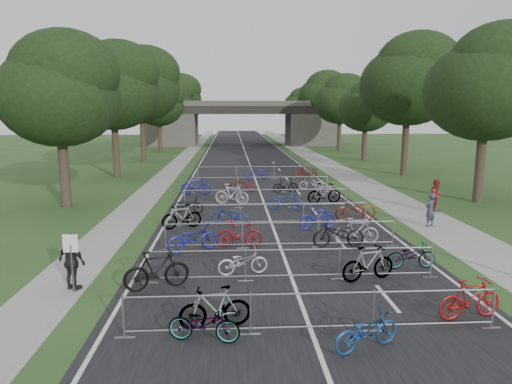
% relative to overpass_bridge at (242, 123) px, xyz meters
% --- Properties ---
extents(ground, '(200.00, 200.00, 0.00)m').
position_rel_overpass_bridge_xyz_m(ground, '(0.00, -65.00, -3.53)').
color(ground, '#28491F').
rests_on(ground, ground).
extents(road, '(11.00, 140.00, 0.01)m').
position_rel_overpass_bridge_xyz_m(road, '(0.00, -15.00, -3.53)').
color(road, black).
rests_on(road, ground).
extents(sidewalk_right, '(3.00, 140.00, 0.01)m').
position_rel_overpass_bridge_xyz_m(sidewalk_right, '(8.00, -15.00, -3.53)').
color(sidewalk_right, gray).
rests_on(sidewalk_right, ground).
extents(sidewalk_left, '(2.00, 140.00, 0.01)m').
position_rel_overpass_bridge_xyz_m(sidewalk_left, '(-7.50, -15.00, -3.53)').
color(sidewalk_left, gray).
rests_on(sidewalk_left, ground).
extents(lane_markings, '(0.12, 140.00, 0.00)m').
position_rel_overpass_bridge_xyz_m(lane_markings, '(0.00, -15.00, -3.53)').
color(lane_markings, silver).
rests_on(lane_markings, ground).
extents(overpass_bridge, '(31.00, 8.00, 7.05)m').
position_rel_overpass_bridge_xyz_m(overpass_bridge, '(0.00, 0.00, 0.00)').
color(overpass_bridge, '#494641').
rests_on(overpass_bridge, ground).
extents(park_sign, '(0.45, 0.06, 1.83)m').
position_rel_overpass_bridge_xyz_m(park_sign, '(-6.80, -62.00, -2.27)').
color(park_sign, '#4C4C51').
rests_on(park_sign, ground).
extents(tree_left_0, '(6.72, 6.72, 10.25)m').
position_rel_overpass_bridge_xyz_m(tree_left_0, '(-11.39, -49.07, 2.96)').
color(tree_left_0, '#33261C').
rests_on(tree_left_0, ground).
extents(tree_right_0, '(7.17, 7.17, 10.93)m').
position_rel_overpass_bridge_xyz_m(tree_right_0, '(13.11, -49.07, 3.39)').
color(tree_right_0, '#33261C').
rests_on(tree_right_0, ground).
extents(tree_left_1, '(7.56, 7.56, 11.53)m').
position_rel_overpass_bridge_xyz_m(tree_left_1, '(-11.39, -37.07, 3.77)').
color(tree_left_1, '#33261C').
rests_on(tree_left_1, ground).
extents(tree_right_1, '(8.18, 8.18, 12.47)m').
position_rel_overpass_bridge_xyz_m(tree_right_1, '(13.11, -37.07, 4.37)').
color(tree_right_1, '#33261C').
rests_on(tree_right_1, ground).
extents(tree_left_2, '(8.40, 8.40, 12.81)m').
position_rel_overpass_bridge_xyz_m(tree_left_2, '(-11.39, -25.07, 4.58)').
color(tree_left_2, '#33261C').
rests_on(tree_left_2, ground).
extents(tree_right_2, '(6.16, 6.16, 9.39)m').
position_rel_overpass_bridge_xyz_m(tree_right_2, '(13.11, -25.07, 2.41)').
color(tree_right_2, '#33261C').
rests_on(tree_right_2, ground).
extents(tree_left_3, '(6.72, 6.72, 10.25)m').
position_rel_overpass_bridge_xyz_m(tree_left_3, '(-11.39, -13.07, 2.96)').
color(tree_left_3, '#33261C').
rests_on(tree_left_3, ground).
extents(tree_right_3, '(7.17, 7.17, 10.93)m').
position_rel_overpass_bridge_xyz_m(tree_right_3, '(13.11, -13.07, 3.39)').
color(tree_right_3, '#33261C').
rests_on(tree_right_3, ground).
extents(tree_left_4, '(7.56, 7.56, 11.53)m').
position_rel_overpass_bridge_xyz_m(tree_left_4, '(-11.39, -1.07, 3.77)').
color(tree_left_4, '#33261C').
rests_on(tree_left_4, ground).
extents(tree_right_4, '(8.18, 8.18, 12.47)m').
position_rel_overpass_bridge_xyz_m(tree_right_4, '(13.11, -1.07, 4.37)').
color(tree_right_4, '#33261C').
rests_on(tree_right_4, ground).
extents(tree_left_5, '(8.40, 8.40, 12.81)m').
position_rel_overpass_bridge_xyz_m(tree_left_5, '(-11.39, 10.93, 4.58)').
color(tree_left_5, '#33261C').
rests_on(tree_left_5, ground).
extents(tree_right_5, '(6.16, 6.16, 9.39)m').
position_rel_overpass_bridge_xyz_m(tree_right_5, '(13.11, 10.93, 2.41)').
color(tree_right_5, '#33261C').
rests_on(tree_right_5, ground).
extents(tree_left_6, '(6.72, 6.72, 10.25)m').
position_rel_overpass_bridge_xyz_m(tree_left_6, '(-11.39, 22.93, 2.96)').
color(tree_left_6, '#33261C').
rests_on(tree_left_6, ground).
extents(tree_right_6, '(7.17, 7.17, 10.93)m').
position_rel_overpass_bridge_xyz_m(tree_right_6, '(13.11, 22.93, 3.39)').
color(tree_right_6, '#33261C').
rests_on(tree_right_6, ground).
extents(barrier_row_0, '(9.70, 0.08, 1.10)m').
position_rel_overpass_bridge_xyz_m(barrier_row_0, '(0.00, -65.00, -2.99)').
color(barrier_row_0, '#989A9F').
rests_on(barrier_row_0, ground).
extents(barrier_row_1, '(9.70, 0.08, 1.10)m').
position_rel_overpass_bridge_xyz_m(barrier_row_1, '(0.00, -61.40, -2.99)').
color(barrier_row_1, '#989A9F').
rests_on(barrier_row_1, ground).
extents(barrier_row_2, '(9.70, 0.08, 1.10)m').
position_rel_overpass_bridge_xyz_m(barrier_row_2, '(0.00, -57.80, -2.99)').
color(barrier_row_2, '#989A9F').
rests_on(barrier_row_2, ground).
extents(barrier_row_3, '(9.70, 0.08, 1.10)m').
position_rel_overpass_bridge_xyz_m(barrier_row_3, '(0.00, -54.00, -2.99)').
color(barrier_row_3, '#989A9F').
rests_on(barrier_row_3, ground).
extents(barrier_row_4, '(9.70, 0.08, 1.10)m').
position_rel_overpass_bridge_xyz_m(barrier_row_4, '(0.00, -50.00, -2.99)').
color(barrier_row_4, '#989A9F').
rests_on(barrier_row_4, ground).
extents(barrier_row_5, '(9.70, 0.08, 1.10)m').
position_rel_overpass_bridge_xyz_m(barrier_row_5, '(0.00, -45.00, -2.99)').
color(barrier_row_5, '#989A9F').
rests_on(barrier_row_5, ground).
extents(barrier_row_6, '(9.70, 0.08, 1.10)m').
position_rel_overpass_bridge_xyz_m(barrier_row_6, '(0.00, -39.00, -2.99)').
color(barrier_row_6, '#989A9F').
rests_on(barrier_row_6, ground).
extents(bike_0, '(1.84, 0.95, 0.92)m').
position_rel_overpass_bridge_xyz_m(bike_0, '(-2.65, -65.27, -3.07)').
color(bike_0, '#989A9F').
rests_on(bike_0, ground).
extents(bike_1, '(1.90, 0.80, 1.11)m').
position_rel_overpass_bridge_xyz_m(bike_1, '(-2.41, -64.59, -2.98)').
color(bike_1, '#989A9F').
rests_on(bike_1, ground).
extents(bike_2, '(1.87, 1.26, 0.93)m').
position_rel_overpass_bridge_xyz_m(bike_2, '(1.10, -65.85, -3.07)').
color(bike_2, navy).
rests_on(bike_2, ground).
extents(bike_3, '(1.93, 0.86, 1.12)m').
position_rel_overpass_bridge_xyz_m(bike_3, '(4.30, -64.44, -2.97)').
color(bike_3, maroon).
rests_on(bike_3, ground).
extents(bike_4, '(2.12, 1.23, 1.23)m').
position_rel_overpass_bridge_xyz_m(bike_4, '(-4.30, -61.87, -2.92)').
color(bike_4, black).
rests_on(bike_4, ground).
extents(bike_5, '(1.79, 0.91, 0.90)m').
position_rel_overpass_bridge_xyz_m(bike_5, '(-1.60, -60.76, -3.08)').
color(bike_5, silver).
rests_on(bike_5, ground).
extents(bike_6, '(2.01, 1.10, 1.16)m').
position_rel_overpass_bridge_xyz_m(bike_6, '(2.44, -61.55, -2.95)').
color(bike_6, '#989A9F').
rests_on(bike_6, ground).
extents(bike_7, '(1.78, 0.71, 0.92)m').
position_rel_overpass_bridge_xyz_m(bike_7, '(4.30, -60.46, -3.07)').
color(bike_7, '#989A9F').
rests_on(bike_7, ground).
extents(bike_8, '(2.21, 1.63, 1.11)m').
position_rel_overpass_bridge_xyz_m(bike_8, '(-3.49, -58.07, -2.98)').
color(bike_8, '#1C1F9C').
rests_on(bike_8, ground).
extents(bike_9, '(1.88, 0.54, 1.12)m').
position_rel_overpass_bridge_xyz_m(bike_9, '(-1.66, -57.60, -2.97)').
color(bike_9, maroon).
rests_on(bike_9, ground).
extents(bike_10, '(2.14, 0.82, 1.11)m').
position_rel_overpass_bridge_xyz_m(bike_10, '(2.36, -57.83, -2.98)').
color(bike_10, black).
rests_on(bike_10, ground).
extents(bike_11, '(1.89, 0.56, 1.13)m').
position_rel_overpass_bridge_xyz_m(bike_11, '(3.18, -57.50, -2.97)').
color(bike_11, '#9F9EA5').
rests_on(bike_11, ground).
extents(bike_12, '(1.97, 1.20, 1.15)m').
position_rel_overpass_bridge_xyz_m(bike_12, '(-4.30, -54.44, -2.96)').
color(bike_12, '#989A9F').
rests_on(bike_12, ground).
extents(bike_13, '(1.95, 1.17, 0.97)m').
position_rel_overpass_bridge_xyz_m(bike_13, '(-2.06, -53.87, -3.05)').
color(bike_13, navy).
rests_on(bike_13, ground).
extents(bike_14, '(1.88, 0.89, 1.09)m').
position_rel_overpass_bridge_xyz_m(bike_14, '(2.04, -54.91, -2.99)').
color(bike_14, '#1D1FA1').
rests_on(bike_14, ground).
extents(bike_15, '(2.18, 0.91, 1.12)m').
position_rel_overpass_bridge_xyz_m(bike_15, '(4.30, -53.29, -2.98)').
color(bike_15, maroon).
rests_on(bike_15, ground).
extents(bike_16, '(1.78, 0.94, 0.89)m').
position_rel_overpass_bridge_xyz_m(bike_16, '(-4.30, -51.03, -3.09)').
color(bike_16, black).
rests_on(bike_16, ground).
extents(bike_17, '(2.12, 1.10, 1.23)m').
position_rel_overpass_bridge_xyz_m(bike_17, '(-1.93, -48.98, -2.92)').
color(bike_17, silver).
rests_on(bike_17, ground).
extents(bike_18, '(2.10, 1.22, 1.04)m').
position_rel_overpass_bridge_xyz_m(bike_18, '(1.04, -50.70, -3.01)').
color(bike_18, navy).
rests_on(bike_18, ground).
extents(bike_19, '(2.15, 0.94, 1.25)m').
position_rel_overpass_bridge_xyz_m(bike_19, '(3.58, -49.01, -2.91)').
color(bike_19, '#989A9F').
rests_on(bike_19, ground).
extents(bike_20, '(2.02, 0.67, 1.20)m').
position_rel_overpass_bridge_xyz_m(bike_20, '(-4.30, -45.67, -2.94)').
color(bike_20, navy).
rests_on(bike_20, ground).
extents(bike_21, '(1.97, 1.18, 0.98)m').
position_rel_overpass_bridge_xyz_m(bike_21, '(-1.16, -44.38, -3.04)').
color(bike_21, maroon).
rests_on(bike_21, ground).
extents(bike_22, '(1.82, 0.84, 1.06)m').
position_rel_overpass_bridge_xyz_m(bike_22, '(1.70, -45.27, -3.00)').
color(bike_22, black).
rests_on(bike_22, ground).
extents(bike_23, '(1.74, 0.89, 0.87)m').
position_rel_overpass_bridge_xyz_m(bike_23, '(3.68, -43.98, -3.10)').
color(bike_23, '#B7B6BE').
rests_on(bike_23, ground).
extents(bike_26, '(2.22, 1.74, 1.13)m').
position_rel_overpass_bridge_xyz_m(bike_26, '(0.16, -39.32, -2.97)').
color(bike_26, navy).
rests_on(bike_26, ground).
extents(bike_27, '(1.84, 0.56, 1.10)m').
position_rel_overpass_bridge_xyz_m(bike_27, '(4.30, -38.15, -2.98)').
color(bike_27, maroon).
rests_on(bike_27, ground).
extents(pedestrian_a, '(0.70, 0.61, 1.62)m').
position_rel_overpass_bridge_xyz_m(pedestrian_a, '(7.49, -54.74, -2.73)').
color(pedestrian_a, '#2D3344').
rests_on(pedestrian_a, ground).
extents(pedestrian_b, '(1.08, 0.98, 1.79)m').
position_rel_overpass_bridge_xyz_m(pedestrian_b, '(9.20, -51.67, -2.64)').
color(pedestrian_b, maroon).
rests_on(pedestrian_b, ground).
extents(pedestrian_c, '(1.12, 0.90, 1.79)m').
position_rel_overpass_bridge_xyz_m(pedestrian_c, '(-6.87, -61.79, -2.64)').
color(pedestrian_c, black).
rests_on(pedestrian_c, ground).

